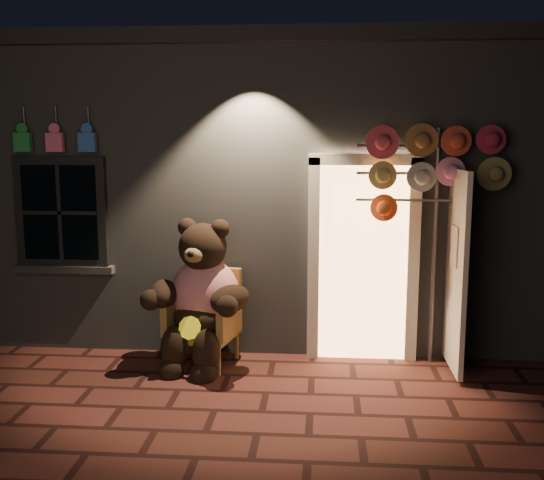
# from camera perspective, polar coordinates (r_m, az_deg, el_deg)

# --- Properties ---
(ground) EXTENTS (60.00, 60.00, 0.00)m
(ground) POSITION_cam_1_polar(r_m,az_deg,el_deg) (5.77, -5.19, -14.95)
(ground) COLOR #51231F
(ground) RESTS_ON ground
(shop_building) EXTENTS (7.30, 5.95, 3.51)m
(shop_building) POSITION_cam_1_polar(r_m,az_deg,el_deg) (9.24, -1.14, 5.41)
(shop_building) COLOR slate
(shop_building) RESTS_ON ground
(wicker_armchair) EXTENTS (0.79, 0.74, 0.99)m
(wicker_armchair) POSITION_cam_1_polar(r_m,az_deg,el_deg) (6.76, -5.96, -6.83)
(wicker_armchair) COLOR olive
(wicker_armchair) RESTS_ON ground
(teddy_bear) EXTENTS (1.14, 0.99, 1.60)m
(teddy_bear) POSITION_cam_1_polar(r_m,az_deg,el_deg) (6.58, -6.34, -5.14)
(teddy_bear) COLOR red
(teddy_bear) RESTS_ON ground
(hat_rack) EXTENTS (1.48, 0.22, 2.47)m
(hat_rack) POSITION_cam_1_polar(r_m,az_deg,el_deg) (6.55, 13.99, 6.35)
(hat_rack) COLOR #59595E
(hat_rack) RESTS_ON ground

